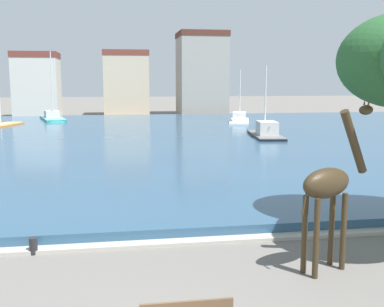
# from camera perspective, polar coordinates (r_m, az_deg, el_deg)

# --- Properties ---
(harbor_water) EXTENTS (80.34, 51.92, 0.42)m
(harbor_water) POSITION_cam_1_polar(r_m,az_deg,el_deg) (40.40, -8.44, 1.83)
(harbor_water) COLOR #2D5170
(harbor_water) RESTS_ON ground
(quay_edge_coping) EXTENTS (80.34, 0.50, 0.12)m
(quay_edge_coping) POSITION_cam_1_polar(r_m,az_deg,el_deg) (14.77, -6.82, -10.99)
(quay_edge_coping) COLOR #ADA89E
(quay_edge_coping) RESTS_ON ground
(giraffe_statue) EXTENTS (2.50, 1.45, 4.56)m
(giraffe_statue) POSITION_cam_1_polar(r_m,az_deg,el_deg) (12.84, 16.45, -3.78)
(giraffe_statue) COLOR #382B19
(giraffe_statue) RESTS_ON ground
(sailboat_black) EXTENTS (3.08, 7.94, 6.35)m
(sailboat_black) POSITION_cam_1_polar(r_m,az_deg,el_deg) (40.36, 8.87, 2.30)
(sailboat_black) COLOR black
(sailboat_black) RESTS_ON ground
(sailboat_orange) EXTENTS (4.28, 8.58, 6.57)m
(sailboat_orange) POSITION_cam_1_polar(r_m,az_deg,el_deg) (53.04, -22.15, 3.04)
(sailboat_orange) COLOR orange
(sailboat_orange) RESTS_ON ground
(sailboat_teal) EXTENTS (4.25, 9.20, 8.51)m
(sailboat_teal) POSITION_cam_1_polar(r_m,az_deg,el_deg) (58.74, -16.56, 4.00)
(sailboat_teal) COLOR teal
(sailboat_teal) RESTS_ON ground
(sailboat_white) EXTENTS (4.34, 9.01, 6.37)m
(sailboat_white) POSITION_cam_1_polar(r_m,az_deg,el_deg) (54.36, 5.81, 3.97)
(sailboat_white) COLOR white
(sailboat_white) RESTS_ON ground
(mooring_bollard) EXTENTS (0.24, 0.24, 0.50)m
(mooring_bollard) POSITION_cam_1_polar(r_m,az_deg,el_deg) (14.77, -18.77, -10.63)
(mooring_bollard) COLOR #232326
(mooring_bollard) RESTS_ON ground
(townhouse_corner_house) EXTENTS (6.04, 5.99, 9.00)m
(townhouse_corner_house) POSITION_cam_1_polar(r_m,az_deg,el_deg) (68.96, -18.35, 7.91)
(townhouse_corner_house) COLOR beige
(townhouse_corner_house) RESTS_ON ground
(townhouse_tall_gabled) EXTENTS (6.71, 5.49, 9.55)m
(townhouse_tall_gabled) POSITION_cam_1_polar(r_m,az_deg,el_deg) (71.37, -8.05, 8.51)
(townhouse_tall_gabled) COLOR #C6B293
(townhouse_tall_gabled) RESTS_ON ground
(townhouse_wide_warehouse) EXTENTS (7.15, 7.18, 12.32)m
(townhouse_wide_warehouse) POSITION_cam_1_polar(r_m,az_deg,el_deg) (71.66, 1.18, 9.70)
(townhouse_wide_warehouse) COLOR gray
(townhouse_wide_warehouse) RESTS_ON ground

